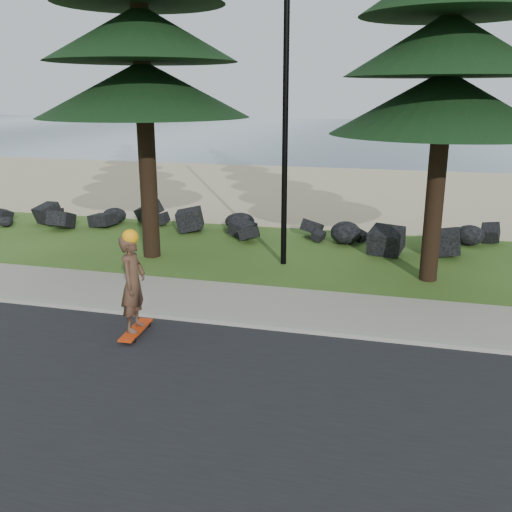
# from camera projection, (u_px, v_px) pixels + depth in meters

# --- Properties ---
(ground) EXTENTS (160.00, 160.00, 0.00)m
(ground) POSITION_uv_depth(u_px,v_px,m) (250.00, 308.00, 11.44)
(ground) COLOR #304E18
(ground) RESTS_ON ground
(road) EXTENTS (160.00, 7.00, 0.02)m
(road) POSITION_uv_depth(u_px,v_px,m) (159.00, 433.00, 7.25)
(road) COLOR black
(road) RESTS_ON ground
(kerb) EXTENTS (160.00, 0.20, 0.10)m
(kerb) POSITION_uv_depth(u_px,v_px,m) (238.00, 323.00, 10.59)
(kerb) COLOR gray
(kerb) RESTS_ON ground
(sidewalk) EXTENTS (160.00, 2.00, 0.08)m
(sidewalk) POSITION_uv_depth(u_px,v_px,m) (253.00, 303.00, 11.61)
(sidewalk) COLOR gray
(sidewalk) RESTS_ON ground
(beach_sand) EXTENTS (160.00, 15.00, 0.01)m
(beach_sand) POSITION_uv_depth(u_px,v_px,m) (337.00, 190.00, 24.91)
(beach_sand) COLOR tan
(beach_sand) RESTS_ON ground
(ocean) EXTENTS (160.00, 58.00, 0.01)m
(ocean) POSITION_uv_depth(u_px,v_px,m) (379.00, 133.00, 58.83)
(ocean) COLOR #30455B
(ocean) RESTS_ON ground
(seawall_boulders) EXTENTS (60.00, 2.40, 1.10)m
(seawall_boulders) POSITION_uv_depth(u_px,v_px,m) (300.00, 240.00, 16.64)
(seawall_boulders) COLOR black
(seawall_boulders) RESTS_ON ground
(lamp_post) EXTENTS (0.25, 0.14, 8.14)m
(lamp_post) POSITION_uv_depth(u_px,v_px,m) (286.00, 94.00, 13.25)
(lamp_post) COLOR black
(lamp_post) RESTS_ON ground
(skateboarder) EXTENTS (0.45, 1.05, 1.92)m
(skateboarder) POSITION_uv_depth(u_px,v_px,m) (133.00, 284.00, 9.93)
(skateboarder) COLOR #BE310B
(skateboarder) RESTS_ON ground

